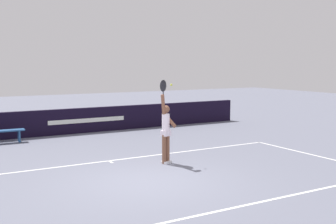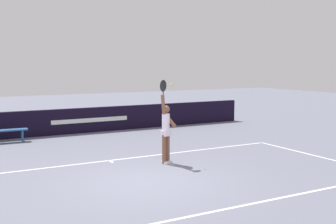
{
  "view_description": "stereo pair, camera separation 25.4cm",
  "coord_description": "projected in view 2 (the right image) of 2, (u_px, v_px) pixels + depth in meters",
  "views": [
    {
      "loc": [
        -4.63,
        -9.08,
        2.93
      ],
      "look_at": [
        1.35,
        1.33,
        1.53
      ],
      "focal_mm": 44.93,
      "sensor_mm": 36.0,
      "label": 1
    },
    {
      "loc": [
        -4.41,
        -9.2,
        2.93
      ],
      "look_at": [
        1.35,
        1.33,
        1.53
      ],
      "focal_mm": 44.93,
      "sensor_mm": 36.0,
      "label": 2
    }
  ],
  "objects": [
    {
      "name": "tennis_ball",
      "position": [
        171.0,
        85.0,
        12.26
      ],
      "size": [
        0.07,
        0.07,
        0.07
      ],
      "color": "#CDDB39"
    },
    {
      "name": "court_lines",
      "position": [
        146.0,
        181.0,
        10.47
      ],
      "size": [
        12.08,
        5.23,
        0.0
      ],
      "color": "white",
      "rests_on": "ground"
    },
    {
      "name": "ground_plane",
      "position": [
        146.0,
        181.0,
        10.46
      ],
      "size": [
        60.0,
        60.0,
        0.0
      ],
      "primitive_type": "plane",
      "color": "slate"
    },
    {
      "name": "back_wall",
      "position": [
        63.0,
        122.0,
        17.31
      ],
      "size": [
        17.55,
        0.21,
        1.06
      ],
      "color": "black",
      "rests_on": "ground"
    },
    {
      "name": "courtside_bench_near",
      "position": [
        4.0,
        133.0,
        15.53
      ],
      "size": [
        1.67,
        0.44,
        0.48
      ],
      "color": "#255083",
      "rests_on": "ground"
    },
    {
      "name": "tennis_player",
      "position": [
        166.0,
        129.0,
        12.25
      ],
      "size": [
        0.51,
        0.46,
        2.47
      ],
      "color": "brown",
      "rests_on": "ground"
    }
  ]
}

